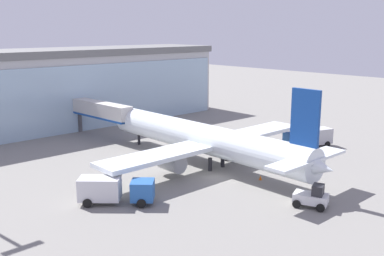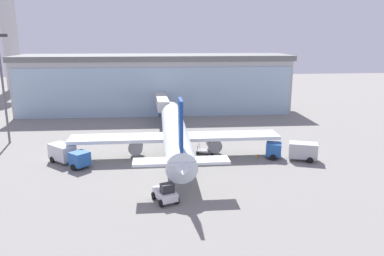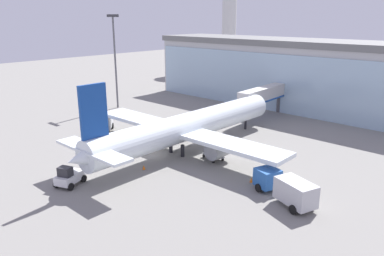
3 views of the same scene
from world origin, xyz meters
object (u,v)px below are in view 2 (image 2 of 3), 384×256
Objects in this scene: airplane at (175,133)px; pushback_tug at (165,193)px; baggage_cart at (205,151)px; safety_cone_nose at (184,172)px; apron_light_mast at (2,80)px; catering_truck at (68,154)px; control_tower at (7,14)px; jet_bridge at (161,102)px; fuel_truck at (293,150)px; safety_cone_wingtip at (258,156)px.

airplane is 9.98× the size of pushback_tug.
baggage_cart reaches higher than safety_cone_nose.
apron_light_mast is 2.69× the size of catering_truck.
airplane reaches higher than catering_truck.
control_tower reaches higher than airplane.
apron_light_mast reaches higher than baggage_cart.
jet_bridge is 28.87m from catering_truck.
apron_light_mast is 5.00× the size of pushback_tug.
airplane is (1.36, -22.35, -0.91)m from jet_bridge.
apron_light_mast is 35.11m from safety_cone_nose.
safety_cone_nose is at bearing 34.17° from fuel_truck.
pushback_tug reaches higher than baggage_cart.
control_tower is 101.69m from safety_cone_wingtip.
apron_light_mast is 37.91m from pushback_tug.
apron_light_mast is 47.94m from fuel_truck.
catering_truck is at bearing -155.77° from baggage_cart.
airplane is (48.39, -75.19, -21.04)m from control_tower.
baggage_cart is (32.43, -9.71, -10.29)m from apron_light_mast.
baggage_cart is (53.08, -75.30, -23.92)m from control_tower.
apron_light_mast reaches higher than catering_truck.
control_tower is 87.60m from catering_truck.
jet_bridge is 27.04× the size of safety_cone_nose.
jet_bridge reaches higher than baggage_cart.
control_tower reaches higher than fuel_truck.
safety_cone_wingtip is at bearing 3.73° from fuel_truck.
pushback_tug is at bearing -108.21° from safety_cone_nose.
baggage_cart is 5.72× the size of safety_cone_nose.
catering_truck is at bearing -67.09° from control_tower.
airplane reaches higher than safety_cone_nose.
jet_bridge is at bearing -48.33° from control_tower.
apron_light_mast reaches higher than airplane.
safety_cone_nose and safety_cone_wingtip have the same top height.
fuel_truck is 22.95m from pushback_tug.
jet_bridge reaches higher than safety_cone_wingtip.
control_tower is 105.57m from fuel_truck.
jet_bridge reaches higher than catering_truck.
airplane is at bearing -164.34° from baggage_cart.
jet_bridge is 27.04× the size of safety_cone_wingtip.
catering_truck reaches higher than baggage_cart.
fuel_truck is 17.15m from safety_cone_nose.
pushback_tug is 8.76m from safety_cone_nose.
jet_bridge is at bearing 122.04° from baggage_cart.
control_tower is at bearing 157.71° from catering_truck.
apron_light_mast is at bearing 162.78° from safety_cone_wingtip.
safety_cone_wingtip is (-4.94, 1.50, -1.19)m from fuel_truck.
control_tower reaches higher than jet_bridge.
pushback_tug is (13.31, -13.93, -0.49)m from catering_truck.
apron_light_mast is (-26.39, -12.75, 6.50)m from jet_bridge.
airplane is 16.92m from pushback_tug.
safety_cone_nose is (0.56, -8.30, -3.11)m from airplane.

